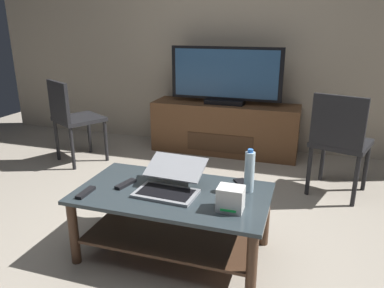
# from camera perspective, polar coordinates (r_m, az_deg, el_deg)

# --- Properties ---
(ground_plane) EXTENTS (7.68, 7.68, 0.00)m
(ground_plane) POSITION_cam_1_polar(r_m,az_deg,el_deg) (2.56, -3.92, -15.82)
(ground_plane) COLOR #9E9384
(back_wall) EXTENTS (6.40, 0.12, 2.80)m
(back_wall) POSITION_cam_1_polar(r_m,az_deg,el_deg) (4.38, 7.59, 17.67)
(back_wall) COLOR #B2A38C
(back_wall) RESTS_ON ground
(coffee_table) EXTENTS (1.19, 0.66, 0.44)m
(coffee_table) POSITION_cam_1_polar(r_m,az_deg,el_deg) (2.36, -2.95, -10.33)
(coffee_table) COLOR #2D383D
(coffee_table) RESTS_ON ground
(media_cabinet) EXTENTS (1.65, 0.45, 0.57)m
(media_cabinet) POSITION_cam_1_polar(r_m,az_deg,el_deg) (4.24, 5.05, 2.48)
(media_cabinet) COLOR brown
(media_cabinet) RESTS_ON ground
(television) EXTENTS (1.23, 0.20, 0.62)m
(television) POSITION_cam_1_polar(r_m,az_deg,el_deg) (4.10, 5.21, 10.31)
(television) COLOR black
(television) RESTS_ON media_cabinet
(dining_chair) EXTENTS (0.55, 0.55, 0.90)m
(dining_chair) POSITION_cam_1_polar(r_m,az_deg,el_deg) (3.29, 21.89, 0.71)
(dining_chair) COLOR black
(dining_chair) RESTS_ON ground
(side_chair) EXTENTS (0.60, 0.60, 0.88)m
(side_chair) POSITION_cam_1_polar(r_m,az_deg,el_deg) (4.04, -18.12, 4.17)
(side_chair) COLOR black
(side_chair) RESTS_ON ground
(laptop) EXTENTS (0.39, 0.40, 0.17)m
(laptop) POSITION_cam_1_polar(r_m,az_deg,el_deg) (2.29, -3.44, -5.96)
(laptop) COLOR gray
(laptop) RESTS_ON coffee_table
(router_box) EXTENTS (0.14, 0.12, 0.14)m
(router_box) POSITION_cam_1_polar(r_m,az_deg,el_deg) (2.06, 6.00, -8.43)
(router_box) COLOR white
(router_box) RESTS_ON coffee_table
(water_bottle_near) EXTENTS (0.06, 0.06, 0.28)m
(water_bottle_near) POSITION_cam_1_polar(r_m,az_deg,el_deg) (2.27, 8.89, -4.25)
(water_bottle_near) COLOR silver
(water_bottle_near) RESTS_ON coffee_table
(cell_phone) EXTENTS (0.14, 0.16, 0.01)m
(cell_phone) POSITION_cam_1_polar(r_m,az_deg,el_deg) (2.42, 7.81, -6.01)
(cell_phone) COLOR black
(cell_phone) RESTS_ON coffee_table
(tv_remote) EXTENTS (0.04, 0.16, 0.02)m
(tv_remote) POSITION_cam_1_polar(r_m,az_deg,el_deg) (2.35, -16.16, -7.23)
(tv_remote) COLOR black
(tv_remote) RESTS_ON coffee_table
(soundbar_remote) EXTENTS (0.08, 0.17, 0.02)m
(soundbar_remote) POSITION_cam_1_polar(r_m,az_deg,el_deg) (2.41, -10.25, -6.11)
(soundbar_remote) COLOR black
(soundbar_remote) RESTS_ON coffee_table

